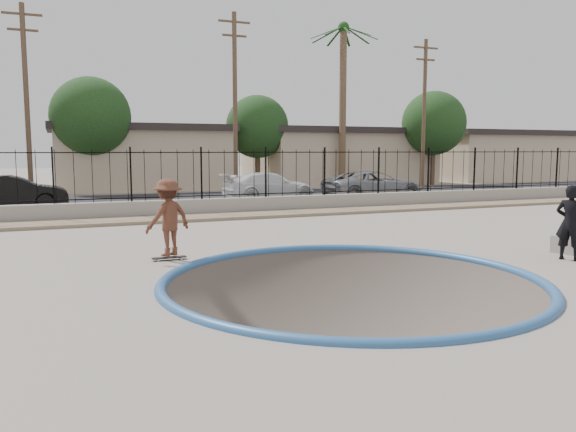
% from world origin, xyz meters
% --- Properties ---
extents(ground, '(120.00, 120.00, 2.20)m').
position_xyz_m(ground, '(0.00, 12.00, -1.10)').
color(ground, gray).
rests_on(ground, ground).
extents(bowl_pit, '(6.84, 6.84, 1.80)m').
position_xyz_m(bowl_pit, '(0.00, -1.00, 0.00)').
color(bowl_pit, '#494038').
rests_on(bowl_pit, ground).
extents(coping_ring, '(7.04, 7.04, 0.20)m').
position_xyz_m(coping_ring, '(0.00, -1.00, 0.00)').
color(coping_ring, '#2B598E').
rests_on(coping_ring, ground).
extents(rock_strip, '(42.00, 1.60, 0.11)m').
position_xyz_m(rock_strip, '(0.00, 9.20, 0.06)').
color(rock_strip, '#9D8367').
rests_on(rock_strip, ground).
extents(retaining_wall, '(42.00, 0.45, 0.60)m').
position_xyz_m(retaining_wall, '(0.00, 10.30, 0.30)').
color(retaining_wall, gray).
rests_on(retaining_wall, ground).
extents(fence, '(40.00, 0.04, 1.80)m').
position_xyz_m(fence, '(0.00, 10.30, 1.50)').
color(fence, black).
rests_on(fence, retaining_wall).
extents(street, '(90.00, 8.00, 0.04)m').
position_xyz_m(street, '(0.00, 17.00, 0.02)').
color(street, black).
rests_on(street, ground).
extents(house_center, '(10.60, 8.60, 3.90)m').
position_xyz_m(house_center, '(0.00, 26.50, 1.97)').
color(house_center, tan).
rests_on(house_center, ground).
extents(house_east, '(12.60, 8.60, 3.90)m').
position_xyz_m(house_east, '(14.00, 26.50, 1.97)').
color(house_east, tan).
rests_on(house_east, ground).
extents(house_east_far, '(11.60, 8.60, 3.90)m').
position_xyz_m(house_east_far, '(28.00, 26.50, 1.97)').
color(house_east_far, tan).
rests_on(house_east_far, ground).
extents(palm_right, '(2.30, 2.30, 10.30)m').
position_xyz_m(palm_right, '(12.00, 22.00, 7.33)').
color(palm_right, brown).
rests_on(palm_right, ground).
extents(utility_pole_left, '(1.70, 0.24, 9.00)m').
position_xyz_m(utility_pole_left, '(-6.00, 19.00, 4.70)').
color(utility_pole_left, '#473323').
rests_on(utility_pole_left, ground).
extents(utility_pole_mid, '(1.70, 0.24, 9.50)m').
position_xyz_m(utility_pole_mid, '(4.00, 19.00, 4.96)').
color(utility_pole_mid, '#473323').
rests_on(utility_pole_mid, ground).
extents(utility_pole_right, '(1.70, 0.24, 9.00)m').
position_xyz_m(utility_pole_right, '(16.00, 19.00, 4.70)').
color(utility_pole_right, '#473323').
rests_on(utility_pole_right, ground).
extents(street_tree_left, '(4.32, 4.32, 6.36)m').
position_xyz_m(street_tree_left, '(-3.00, 23.00, 4.19)').
color(street_tree_left, '#473323').
rests_on(street_tree_left, ground).
extents(street_tree_mid, '(3.96, 3.96, 5.83)m').
position_xyz_m(street_tree_mid, '(7.00, 24.00, 3.84)').
color(street_tree_mid, '#473323').
rests_on(street_tree_mid, ground).
extents(street_tree_right, '(4.32, 4.32, 6.36)m').
position_xyz_m(street_tree_right, '(19.00, 22.00, 4.19)').
color(street_tree_right, '#473323').
rests_on(street_tree_right, ground).
extents(skater, '(1.24, 1.01, 1.67)m').
position_xyz_m(skater, '(-2.71, 2.27, 0.83)').
color(skater, brown).
rests_on(skater, ground).
extents(skateboard, '(0.74, 0.19, 0.06)m').
position_xyz_m(skateboard, '(-2.71, 2.27, 0.05)').
color(skateboard, black).
rests_on(skateboard, ground).
extents(videographer, '(0.62, 0.71, 1.64)m').
position_xyz_m(videographer, '(5.34, -1.05, 0.82)').
color(videographer, black).
rests_on(videographer, ground).
extents(car_b, '(4.08, 1.43, 1.34)m').
position_xyz_m(car_b, '(-6.50, 15.00, 0.71)').
color(car_b, black).
rests_on(car_b, street).
extents(car_c, '(4.57, 2.09, 1.30)m').
position_xyz_m(car_c, '(4.41, 15.00, 0.69)').
color(car_c, white).
rests_on(car_c, street).
extents(car_d, '(5.00, 2.49, 1.36)m').
position_xyz_m(car_d, '(9.13, 13.40, 0.72)').
color(car_d, gray).
rests_on(car_d, street).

